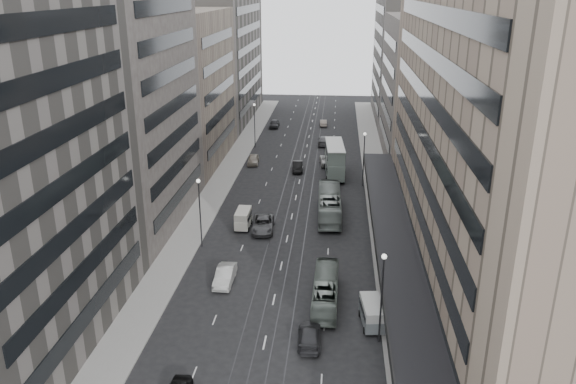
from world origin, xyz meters
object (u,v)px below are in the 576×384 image
(bus_far, at_px, (329,204))
(sedan_1, at_px, (225,276))
(bus_near, at_px, (326,290))
(vw_microbus, at_px, (372,312))
(sedan_2, at_px, (263,224))
(pedestrian, at_px, (393,355))
(panel_van, at_px, (243,218))
(double_decker, at_px, (335,159))

(bus_far, height_order, sedan_1, bus_far)
(bus_near, distance_m, vw_microbus, 5.39)
(sedan_1, bearing_deg, sedan_2, 80.78)
(vw_microbus, xyz_separation_m, sedan_2, (-12.40, 19.64, -0.45))
(pedestrian, bearing_deg, sedan_2, -70.84)
(sedan_1, distance_m, sedan_2, 13.51)
(bus_far, bearing_deg, panel_van, 22.07)
(double_decker, distance_m, pedestrian, 47.88)
(bus_near, distance_m, panel_van, 20.02)
(sedan_1, bearing_deg, bus_near, -16.01)
(double_decker, distance_m, panel_van, 24.34)
(vw_microbus, xyz_separation_m, pedestrian, (1.35, -5.71, -0.20))
(sedan_1, distance_m, pedestrian, 19.93)
(bus_near, xyz_separation_m, panel_van, (-10.75, 16.89, -0.06))
(panel_van, relative_size, pedestrian, 2.09)
(bus_near, xyz_separation_m, pedestrian, (5.57, -9.06, -0.31))
(bus_far, xyz_separation_m, sedan_1, (-10.26, -18.66, -0.89))
(bus_far, bearing_deg, sedan_1, 59.44)
(vw_microbus, relative_size, pedestrian, 2.42)
(bus_near, height_order, bus_far, bus_far)
(vw_microbus, distance_m, sedan_2, 23.23)
(vw_microbus, height_order, sedan_2, vw_microbus)
(bus_far, distance_m, panel_van, 11.68)
(sedan_2, distance_m, pedestrian, 28.84)
(bus_near, relative_size, panel_van, 2.60)
(panel_van, bearing_deg, vw_microbus, -53.41)
(panel_van, relative_size, sedan_2, 0.65)
(double_decker, distance_m, vw_microbus, 42.06)
(panel_van, distance_m, sedan_1, 13.96)
(bus_near, distance_m, bus_far, 21.61)
(bus_near, height_order, panel_van, bus_near)
(bus_far, height_order, pedestrian, bus_far)
(vw_microbus, distance_m, panel_van, 25.18)
(bus_near, bearing_deg, bus_far, -89.05)
(bus_far, distance_m, pedestrian, 31.19)
(bus_far, relative_size, double_decker, 1.25)
(panel_van, bearing_deg, pedestrian, -57.73)
(panel_van, height_order, sedan_1, panel_van)
(sedan_2, bearing_deg, bus_far, 29.28)
(panel_van, height_order, pedestrian, panel_van)
(bus_near, relative_size, double_decker, 0.99)
(bus_far, relative_size, vw_microbus, 2.83)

